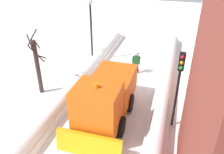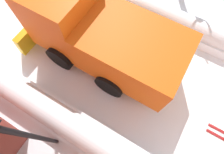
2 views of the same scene
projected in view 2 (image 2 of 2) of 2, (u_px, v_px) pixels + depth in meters
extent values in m
plane|color=white|center=(28.00, 18.00, 8.27)|extent=(80.00, 80.00, 0.00)
cube|color=orange|center=(132.00, 52.00, 5.91)|extent=(2.30, 3.40, 1.60)
cube|color=orange|center=(64.00, 12.00, 6.14)|extent=(2.20, 2.00, 2.30)
cube|color=gold|center=(45.00, 21.00, 7.51)|extent=(3.20, 0.46, 1.13)
cylinder|color=black|center=(60.00, 59.00, 6.78)|extent=(0.25, 1.10, 1.10)
cylinder|color=black|center=(93.00, 18.00, 7.57)|extent=(0.25, 1.10, 1.10)
cylinder|color=black|center=(109.00, 86.00, 6.34)|extent=(0.25, 1.10, 1.10)
cylinder|color=black|center=(139.00, 40.00, 7.13)|extent=(0.25, 1.10, 1.10)
cylinder|color=black|center=(37.00, 137.00, 4.52)|extent=(0.12, 0.12, 3.47)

